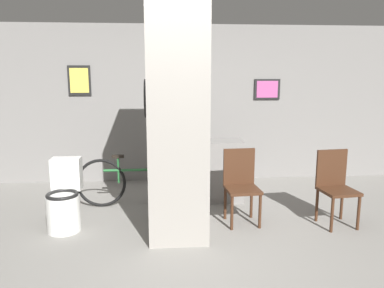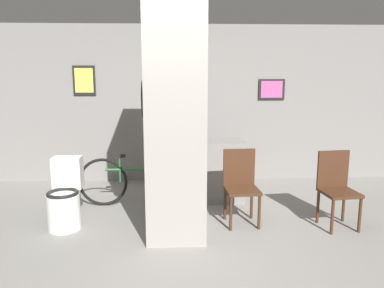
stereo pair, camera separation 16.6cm
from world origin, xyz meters
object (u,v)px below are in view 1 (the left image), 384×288
chair_by_doorway (335,184)px  bottle_tall (181,134)px  chair_near_pillar (241,183)px  bicycle (137,181)px  toilet (64,201)px

chair_by_doorway → bottle_tall: size_ratio=2.94×
bottle_tall → chair_near_pillar: bearing=-48.2°
bicycle → bottle_tall: (0.62, 0.11, 0.63)m
chair_near_pillar → bicycle: bearing=149.5°
bicycle → bottle_tall: bottle_tall is taller
chair_near_pillar → chair_by_doorway: (1.12, -0.15, 0.00)m
chair_near_pillar → chair_by_doorway: 1.13m
chair_near_pillar → bottle_tall: 1.15m
chair_near_pillar → bottle_tall: bottle_tall is taller
toilet → bicycle: bearing=41.9°
chair_near_pillar → chair_by_doorway: same height
bicycle → bottle_tall: 0.89m
toilet → chair_by_doorway: chair_by_doorway is taller
toilet → chair_near_pillar: (2.11, 0.05, 0.15)m
toilet → bicycle: toilet is taller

